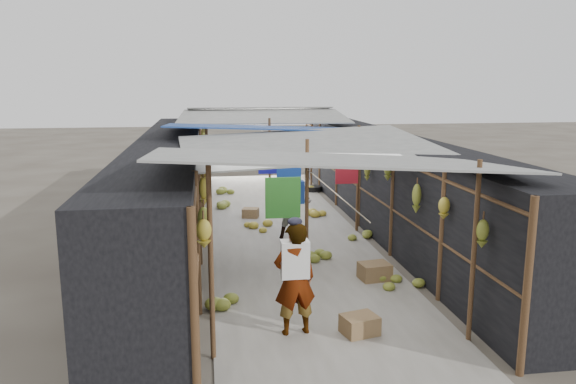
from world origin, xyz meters
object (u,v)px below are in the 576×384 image
crate_near (360,325)px  black_basin (313,189)px  vendor_elderly (295,279)px  vendor_seated (291,180)px  shopper_blue (295,205)px

crate_near → black_basin: crate_near is taller
crate_near → black_basin: bearing=68.0°
vendor_elderly → vendor_seated: (1.57, 10.55, -0.41)m
vendor_seated → crate_near: bearing=-21.3°
crate_near → vendor_elderly: (-0.93, 0.17, 0.69)m
vendor_elderly → shopper_blue: 5.07m
shopper_blue → crate_near: bearing=-102.9°
black_basin → crate_near: bearing=-97.3°
crate_near → shopper_blue: size_ratio=0.30×
shopper_blue → vendor_seated: size_ratio=1.89×
vendor_elderly → vendor_seated: vendor_elderly is taller
vendor_elderly → shopper_blue: bearing=-107.3°
crate_near → shopper_blue: 5.22m
vendor_seated → vendor_elderly: bearing=-26.4°
crate_near → vendor_elderly: bearing=155.2°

